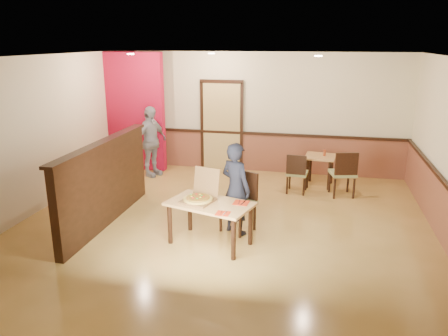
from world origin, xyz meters
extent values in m
plane|color=tan|center=(0.00, 0.00, 0.00)|extent=(7.00, 7.00, 0.00)
plane|color=black|center=(0.00, 0.00, 2.80)|extent=(7.00, 7.00, 0.00)
plane|color=beige|center=(0.00, 3.50, 1.40)|extent=(7.00, 0.00, 7.00)
plane|color=beige|center=(-3.50, 0.00, 1.40)|extent=(0.00, 7.00, 7.00)
cube|color=brown|center=(0.00, 3.47, 0.45)|extent=(7.00, 0.04, 0.90)
cube|color=black|center=(0.00, 3.45, 0.92)|extent=(7.00, 0.06, 0.06)
cube|color=brown|center=(3.47, 0.00, 0.45)|extent=(0.04, 7.00, 0.90)
cube|color=tan|center=(-0.80, 3.46, 1.05)|extent=(0.90, 0.06, 2.10)
cube|color=black|center=(-2.00, -0.20, 0.70)|extent=(0.14, 3.00, 1.40)
cube|color=black|center=(-2.00, -0.20, 1.42)|extent=(0.20, 3.10, 0.05)
cube|color=#A30B2C|center=(-2.90, 3.00, 1.40)|extent=(1.60, 0.20, 2.78)
cylinder|color=#FFD4B2|center=(-2.30, 1.80, 2.78)|extent=(0.14, 0.14, 0.02)
cylinder|color=#FFD4B2|center=(-0.80, 2.50, 2.78)|extent=(0.14, 0.14, 0.02)
cylinder|color=#FFD4B2|center=(1.40, 1.50, 2.78)|extent=(0.14, 0.14, 0.02)
cube|color=tan|center=(-0.06, -0.62, 0.66)|extent=(1.42, 1.05, 0.04)
cylinder|color=black|center=(-0.67, -0.74, 0.32)|extent=(0.07, 0.07, 0.64)
cylinder|color=black|center=(-0.51, -0.19, 0.32)|extent=(0.07, 0.07, 0.64)
cylinder|color=black|center=(0.39, -1.05, 0.32)|extent=(0.07, 0.07, 0.64)
cylinder|color=black|center=(0.55, -0.50, 0.32)|extent=(0.07, 0.07, 0.64)
cube|color=olive|center=(0.27, -0.04, 0.48)|extent=(0.65, 0.65, 0.06)
cube|color=black|center=(0.36, 0.15, 0.75)|extent=(0.43, 0.25, 0.46)
cylinder|color=black|center=(0.00, -0.13, 0.21)|extent=(0.05, 0.05, 0.42)
cylinder|color=black|center=(0.18, 0.23, 0.21)|extent=(0.05, 0.05, 0.42)
cylinder|color=black|center=(0.35, -0.31, 0.21)|extent=(0.05, 0.05, 0.42)
cylinder|color=black|center=(0.53, 0.05, 0.21)|extent=(0.05, 0.05, 0.42)
cube|color=olive|center=(1.10, 2.10, 0.41)|extent=(0.45, 0.45, 0.05)
cube|color=black|center=(1.09, 1.91, 0.64)|extent=(0.40, 0.07, 0.40)
cylinder|color=black|center=(1.29, 2.25, 0.18)|extent=(0.04, 0.04, 0.36)
cylinder|color=black|center=(1.26, 1.91, 0.18)|extent=(0.04, 0.04, 0.36)
cylinder|color=black|center=(0.95, 2.28, 0.18)|extent=(0.04, 0.04, 0.36)
cylinder|color=black|center=(0.92, 1.94, 0.18)|extent=(0.04, 0.04, 0.36)
cube|color=olive|center=(2.00, 2.10, 0.47)|extent=(0.57, 0.57, 0.06)
cube|color=black|center=(2.06, 1.89, 0.73)|extent=(0.45, 0.15, 0.45)
cylinder|color=black|center=(2.14, 2.33, 0.20)|extent=(0.04, 0.04, 0.41)
cylinder|color=black|center=(2.24, 1.96, 0.20)|extent=(0.04, 0.04, 0.41)
cylinder|color=black|center=(1.77, 2.24, 0.20)|extent=(0.04, 0.04, 0.41)
cylinder|color=black|center=(1.87, 1.86, 0.20)|extent=(0.04, 0.04, 0.41)
cube|color=tan|center=(1.55, 2.65, 0.65)|extent=(0.68, 0.68, 0.04)
cylinder|color=black|center=(1.30, 2.44, 0.31)|extent=(0.07, 0.07, 0.63)
cylinder|color=black|center=(1.35, 2.90, 0.31)|extent=(0.07, 0.07, 0.63)
cylinder|color=black|center=(1.76, 2.39, 0.31)|extent=(0.07, 0.07, 0.63)
cylinder|color=black|center=(1.81, 2.85, 0.31)|extent=(0.07, 0.07, 0.63)
imported|color=black|center=(0.24, -0.12, 0.76)|extent=(0.66, 0.59, 1.52)
imported|color=gray|center=(-2.26, 2.53, 0.81)|extent=(0.74, 1.03, 1.62)
cube|color=brown|center=(-0.25, -0.62, 0.70)|extent=(0.54, 0.54, 0.03)
cube|color=brown|center=(-0.18, -0.37, 0.93)|extent=(0.45, 0.20, 0.44)
cylinder|color=gold|center=(-0.25, -0.62, 0.73)|extent=(0.57, 0.57, 0.03)
cube|color=red|center=(0.23, -1.00, 0.68)|extent=(0.21, 0.21, 0.00)
cylinder|color=silver|center=(0.20, -1.00, 0.69)|extent=(0.02, 0.17, 0.01)
cube|color=silver|center=(0.26, -1.00, 0.69)|extent=(0.02, 0.18, 0.00)
cube|color=red|center=(0.41, -0.53, 0.68)|extent=(0.25, 0.25, 0.01)
cylinder|color=silver|center=(0.38, -0.53, 0.69)|extent=(0.02, 0.20, 0.01)
cube|color=silver|center=(0.44, -0.53, 0.69)|extent=(0.03, 0.21, 0.00)
cylinder|color=maroon|center=(1.64, 2.65, 0.74)|extent=(0.06, 0.06, 0.14)
camera|label=1|loc=(1.49, -6.62, 3.06)|focal=35.00mm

